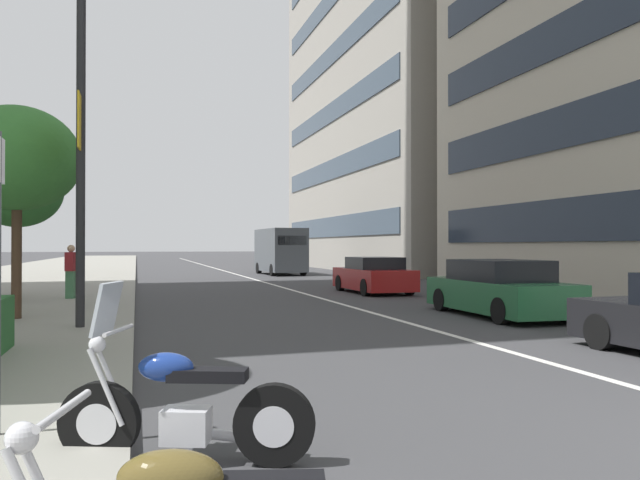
% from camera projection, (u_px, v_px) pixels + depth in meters
% --- Properties ---
extents(sidewalk_right_plaza, '(160.00, 10.49, 0.15)m').
position_uv_depth(sidewalk_right_plaza, '(22.00, 282.00, 30.00)').
color(sidewalk_right_plaza, gray).
rests_on(sidewalk_right_plaza, ground).
extents(lane_centre_stripe, '(110.00, 0.16, 0.01)m').
position_uv_depth(lane_centre_stripe, '(240.00, 275.00, 38.00)').
color(lane_centre_stripe, silver).
rests_on(lane_centre_stripe, ground).
extents(motorcycle_second_in_row, '(0.89, 2.04, 1.49)m').
position_uv_depth(motorcycle_second_in_row, '(182.00, 409.00, 5.13)').
color(motorcycle_second_in_row, black).
rests_on(motorcycle_second_in_row, ground).
extents(car_mid_block_traffic, '(4.69, 2.03, 1.43)m').
position_uv_depth(car_mid_block_traffic, '(499.00, 289.00, 15.94)').
color(car_mid_block_traffic, '#236038').
rests_on(car_mid_block_traffic, ground).
extents(car_approaching_light, '(4.30, 1.96, 1.37)m').
position_uv_depth(car_approaching_light, '(373.00, 276.00, 23.88)').
color(car_approaching_light, maroon).
rests_on(car_approaching_light, ground).
extents(delivery_van_ahead, '(5.47, 2.32, 2.85)m').
position_uv_depth(delivery_van_ahead, '(280.00, 250.00, 39.14)').
color(delivery_van_ahead, '#4C5156').
rests_on(delivery_van_ahead, ground).
extents(street_lamp_with_banners, '(1.26, 2.28, 8.73)m').
position_uv_depth(street_lamp_with_banners, '(97.00, 76.00, 12.76)').
color(street_lamp_with_banners, '#232326').
rests_on(street_lamp_with_banners, sidewalk_right_plaza).
extents(street_tree_near_plaza_corner, '(2.79, 2.79, 4.81)m').
position_uv_depth(street_tree_near_plaza_corner, '(17.00, 159.00, 14.15)').
color(street_tree_near_plaza_corner, '#473323').
rests_on(street_tree_near_plaza_corner, sidewalk_right_plaza).
extents(street_tree_mid_sidewalk, '(2.77, 2.77, 4.59)m').
position_uv_depth(street_tree_mid_sidewalk, '(18.00, 191.00, 19.79)').
color(street_tree_mid_sidewalk, '#473323').
rests_on(street_tree_mid_sidewalk, sidewalk_right_plaza).
extents(pedestrian_on_plaza, '(0.45, 0.36, 1.68)m').
position_uv_depth(pedestrian_on_plaza, '(71.00, 271.00, 19.58)').
color(pedestrian_on_plaza, '#3F724C').
rests_on(pedestrian_on_plaza, sidewalk_right_plaza).
extents(office_tower_mid_left, '(27.99, 15.30, 40.36)m').
position_uv_depth(office_tower_mid_left, '(424.00, 13.00, 49.29)').
color(office_tower_mid_left, gray).
rests_on(office_tower_mid_left, ground).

